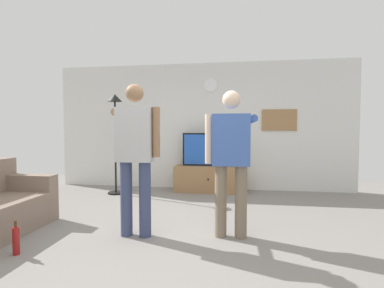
# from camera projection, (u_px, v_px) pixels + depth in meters

# --- Properties ---
(ground_plane) EXTENTS (8.40, 8.40, 0.00)m
(ground_plane) POSITION_uv_depth(u_px,v_px,m) (171.00, 240.00, 3.20)
(ground_plane) COLOR gray
(back_wall) EXTENTS (6.40, 0.10, 2.70)m
(back_wall) POSITION_uv_depth(u_px,v_px,m) (201.00, 126.00, 6.05)
(back_wall) COLOR silver
(back_wall) RESTS_ON ground_plane
(tv_stand) EXTENTS (1.42, 0.46, 0.53)m
(tv_stand) POSITION_uv_depth(u_px,v_px,m) (209.00, 179.00, 5.73)
(tv_stand) COLOR #997047
(tv_stand) RESTS_ON ground_plane
(television) EXTENTS (1.10, 0.07, 0.68)m
(television) POSITION_uv_depth(u_px,v_px,m) (209.00, 149.00, 5.74)
(television) COLOR black
(television) RESTS_ON tv_stand
(wall_clock) EXTENTS (0.28, 0.03, 0.28)m
(wall_clock) POSITION_uv_depth(u_px,v_px,m) (210.00, 85.00, 5.92)
(wall_clock) COLOR white
(framed_picture) EXTENTS (0.70, 0.04, 0.44)m
(framed_picture) POSITION_uv_depth(u_px,v_px,m) (279.00, 120.00, 5.75)
(framed_picture) COLOR #997047
(floor_lamp) EXTENTS (0.32, 0.32, 1.98)m
(floor_lamp) POSITION_uv_depth(u_px,v_px,m) (115.00, 123.00, 5.50)
(floor_lamp) COLOR black
(floor_lamp) RESTS_ON ground_plane
(person_standing_nearer_lamp) EXTENTS (0.60, 0.78, 1.80)m
(person_standing_nearer_lamp) POSITION_uv_depth(u_px,v_px,m) (136.00, 150.00, 3.29)
(person_standing_nearer_lamp) COLOR #384266
(person_standing_nearer_lamp) RESTS_ON ground_plane
(person_standing_nearer_couch) EXTENTS (0.61, 0.78, 1.72)m
(person_standing_nearer_couch) POSITION_uv_depth(u_px,v_px,m) (231.00, 154.00, 3.26)
(person_standing_nearer_couch) COLOR #7A6B56
(person_standing_nearer_couch) RESTS_ON ground_plane
(beverage_bottle) EXTENTS (0.07, 0.07, 0.35)m
(beverage_bottle) POSITION_uv_depth(u_px,v_px,m) (16.00, 240.00, 2.82)
(beverage_bottle) COLOR maroon
(beverage_bottle) RESTS_ON ground_plane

